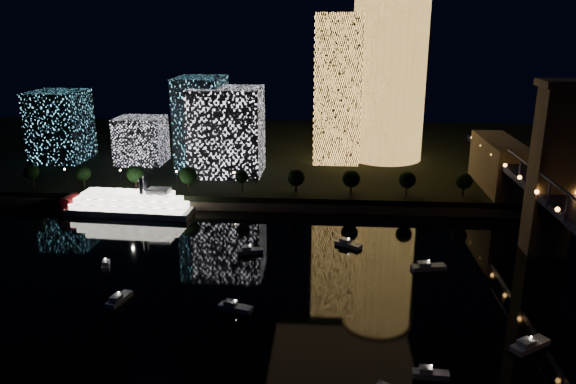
# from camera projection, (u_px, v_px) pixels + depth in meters

# --- Properties ---
(ground) EXTENTS (520.00, 520.00, 0.00)m
(ground) POSITION_uv_depth(u_px,v_px,m) (317.00, 333.00, 122.58)
(ground) COLOR black
(ground) RESTS_ON ground
(far_bank) EXTENTS (420.00, 160.00, 5.00)m
(far_bank) POSITION_uv_depth(u_px,v_px,m) (326.00, 154.00, 274.34)
(far_bank) COLOR black
(far_bank) RESTS_ON ground
(seawall) EXTENTS (420.00, 6.00, 3.00)m
(seawall) POSITION_uv_depth(u_px,v_px,m) (323.00, 207.00, 200.29)
(seawall) COLOR #6B5E4C
(seawall) RESTS_ON ground
(tower_cylindrical) EXTENTS (34.00, 34.00, 75.74)m
(tower_cylindrical) POSITION_uv_depth(u_px,v_px,m) (389.00, 73.00, 245.02)
(tower_cylindrical) COLOR #EDAA4B
(tower_cylindrical) RESTS_ON far_bank
(tower_rectangular) EXTENTS (19.92, 19.92, 63.40)m
(tower_rectangular) POSITION_uv_depth(u_px,v_px,m) (337.00, 89.00, 242.45)
(tower_rectangular) COLOR #EDAA4B
(tower_rectangular) RESTS_ON far_bank
(midrise_blocks) EXTENTS (103.31, 41.21, 38.11)m
(midrise_blocks) POSITION_uv_depth(u_px,v_px,m) (166.00, 129.00, 236.51)
(midrise_blocks) COLOR white
(midrise_blocks) RESTS_ON far_bank
(riverboat) EXTENTS (47.98, 12.83, 14.30)m
(riverboat) POSITION_uv_depth(u_px,v_px,m) (124.00, 204.00, 196.37)
(riverboat) COLOR silver
(riverboat) RESTS_ON ground
(motorboats) EXTENTS (110.16, 80.98, 2.78)m
(motorboats) POSITION_uv_depth(u_px,v_px,m) (318.00, 306.00, 132.28)
(motorboats) COLOR silver
(motorboats) RESTS_ON ground
(esplanade_trees) EXTENTS (165.74, 6.62, 8.81)m
(esplanade_trees) POSITION_uv_depth(u_px,v_px,m) (248.00, 177.00, 205.39)
(esplanade_trees) COLOR black
(esplanade_trees) RESTS_ON far_bank
(street_lamps) EXTENTS (132.70, 0.70, 5.65)m
(street_lamps) POSITION_uv_depth(u_px,v_px,m) (234.00, 176.00, 211.98)
(street_lamps) COLOR black
(street_lamps) RESTS_ON far_bank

